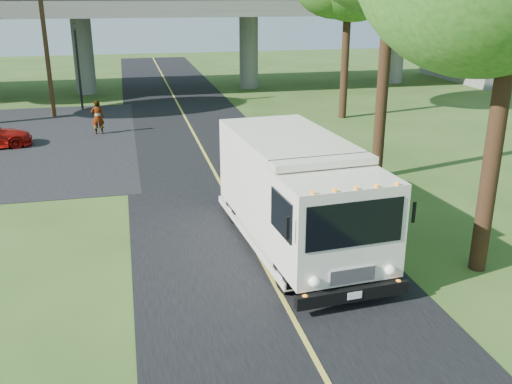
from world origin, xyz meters
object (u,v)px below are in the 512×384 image
object	(u,v)px
step_van	(296,191)
pedestrian	(98,117)
utility_pole	(45,37)
traffic_signal	(77,57)

from	to	relation	value
step_van	pedestrian	xyz separation A→B (m)	(-5.94, 15.59, -0.82)
utility_pole	pedestrian	bearing A→B (deg)	-61.82
utility_pole	step_van	world-z (taller)	utility_pole
traffic_signal	pedestrian	world-z (taller)	traffic_signal
utility_pole	step_van	bearing A→B (deg)	-67.27
step_van	pedestrian	bearing A→B (deg)	106.45
step_van	pedestrian	size ratio (longest dim) A/B	4.35
step_van	traffic_signal	bearing A→B (deg)	103.10
pedestrian	utility_pole	bearing A→B (deg)	-64.57
utility_pole	step_van	size ratio (longest dim) A/B	1.17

